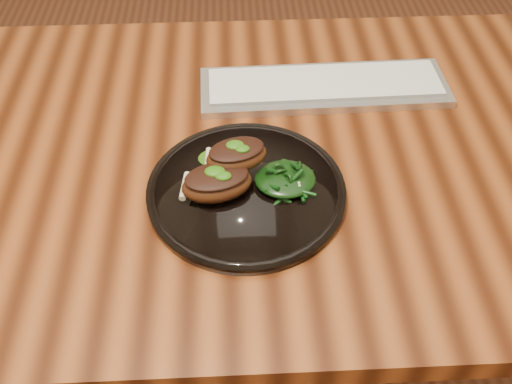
% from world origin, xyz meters
% --- Properties ---
extents(desk, '(1.60, 0.80, 0.75)m').
position_xyz_m(desk, '(0.00, 0.00, 0.67)').
color(desk, '#391507').
rests_on(desk, ground).
extents(plate, '(0.30, 0.30, 0.02)m').
position_xyz_m(plate, '(0.03, -0.11, 0.76)').
color(plate, black).
rests_on(plate, desk).
extents(lamb_chop_front, '(0.12, 0.09, 0.05)m').
position_xyz_m(lamb_chop_front, '(-0.02, -0.12, 0.79)').
color(lamb_chop_front, '#441F0D').
rests_on(lamb_chop_front, plate).
extents(lamb_chop_back, '(0.11, 0.08, 0.04)m').
position_xyz_m(lamb_chop_back, '(0.01, -0.08, 0.81)').
color(lamb_chop_back, '#441F0D').
rests_on(lamb_chop_back, plate).
extents(herb_smear, '(0.07, 0.05, 0.00)m').
position_xyz_m(herb_smear, '(-0.01, -0.05, 0.77)').
color(herb_smear, '#1A4D08').
rests_on(herb_smear, plate).
extents(greens_heap, '(0.09, 0.09, 0.03)m').
position_xyz_m(greens_heap, '(0.09, -0.11, 0.78)').
color(greens_heap, black).
rests_on(greens_heap, plate).
extents(keyboard, '(0.45, 0.15, 0.02)m').
position_xyz_m(keyboard, '(0.18, 0.15, 0.76)').
color(keyboard, silver).
rests_on(keyboard, desk).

